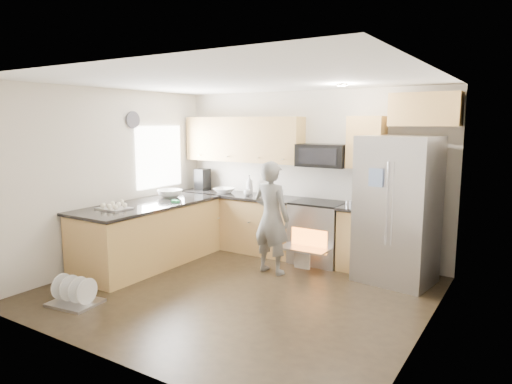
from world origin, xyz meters
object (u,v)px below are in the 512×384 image
Objects in this scene: refrigerator at (397,210)px; dish_rack at (75,297)px; stove_range at (319,218)px; person at (271,218)px.

dish_rack is (-2.95, -2.80, -0.88)m from refrigerator.
refrigerator is 3.22× the size of dish_rack.
stove_range is 0.92× the size of refrigerator.
person is (-0.35, -0.82, 0.12)m from stove_range.
person is 2.64× the size of dish_rack.
refrigerator is (1.23, -0.24, 0.29)m from stove_range.
person is at bearing 58.36° from dish_rack.
dish_rack is at bearing -128.39° from refrigerator.
person reaches higher than dish_rack.
person is (-1.58, -0.58, -0.18)m from refrigerator.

